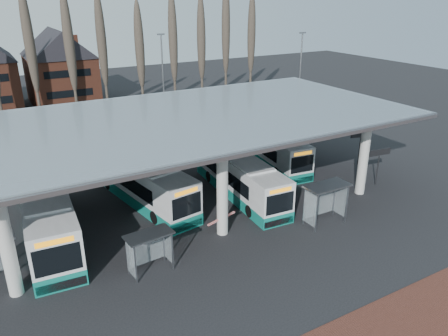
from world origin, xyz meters
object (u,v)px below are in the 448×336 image
bus_1 (141,181)px  bus_2 (239,176)px  shelter_2 (325,195)px  shelter_1 (148,243)px  bus_0 (47,212)px  bus_3 (268,146)px

bus_1 → bus_2: size_ratio=1.06×
bus_1 → shelter_2: bearing=-54.2°
shelter_1 → shelter_2: (11.88, -0.58, 0.30)m
bus_0 → bus_3: 19.72m
bus_0 → shelter_1: 7.85m
bus_0 → bus_3: bus_0 is taller
shelter_2 → bus_0: bearing=156.0°
bus_0 → bus_1: (6.80, 1.93, -0.09)m
bus_3 → shelter_1: bearing=-139.0°
bus_2 → shelter_1: bearing=-144.0°
bus_0 → shelter_1: bus_0 is taller
bus_3 → bus_0: bearing=-162.4°
bus_2 → shelter_2: 6.97m
bus_2 → bus_0: bearing=-179.5°
bus_0 → bus_3: bearing=15.2°
bus_1 → shelter_1: bus_1 is taller
bus_1 → bus_3: 12.69m
bus_3 → bus_1: bearing=-165.0°
bus_1 → bus_3: bus_1 is taller
bus_3 → bus_2: bearing=-135.5°
bus_0 → shelter_2: bearing=-20.4°
bus_1 → bus_3: (12.55, 1.87, -0.09)m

